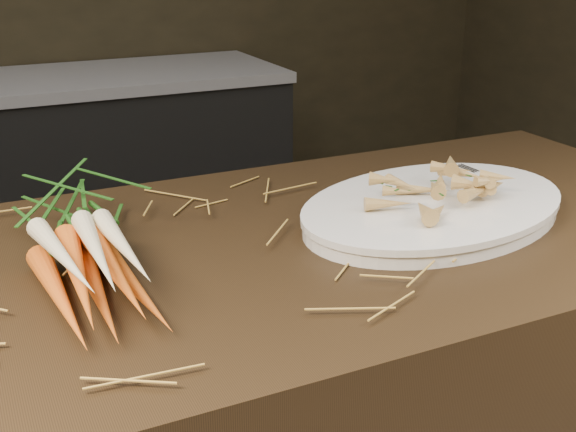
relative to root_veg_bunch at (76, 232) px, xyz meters
name	(u,v)px	position (x,y,z in m)	size (l,w,h in m)	color
back_counter	(50,186)	(0.17, 1.83, -0.52)	(1.82, 0.62, 0.84)	black
root_veg_bunch	(76,232)	(0.00, 0.00, 0.00)	(0.17, 0.50, 0.09)	#C24F0B
serving_platter	(434,210)	(0.55, -0.08, -0.03)	(0.48, 0.32, 0.03)	white
roasted_veg_heap	(436,187)	(0.55, -0.08, 0.01)	(0.24, 0.17, 0.05)	#AA7943
serving_fork	(511,183)	(0.72, -0.06, -0.02)	(0.02, 0.18, 0.00)	silver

